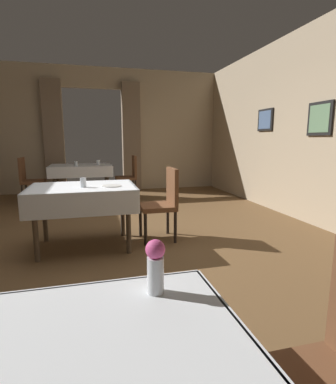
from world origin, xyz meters
TOP-DOWN VIEW (x-y plane):
  - ground at (0.00, 0.00)m, footprint 10.08×10.08m
  - wall_right at (3.20, -0.00)m, footprint 0.16×8.40m
  - wall_back at (0.00, 4.18)m, footprint 6.40×0.27m
  - dining_table_mid at (-0.20, 0.09)m, footprint 1.21×0.89m
  - dining_table_far at (-0.30, 3.13)m, footprint 1.29×0.94m
  - chair_mid_right at (0.79, 0.15)m, footprint 0.44×0.44m
  - chair_far_right at (0.73, 3.13)m, footprint 0.44×0.44m
  - chair_far_left at (-1.33, 3.01)m, footprint 0.44×0.44m
  - flower_vase_near at (0.11, -2.53)m, footprint 0.07×0.07m
  - plate_mid_a at (0.13, -0.02)m, footprint 0.22×0.22m
  - glass_mid_b at (-0.19, -0.02)m, footprint 0.07×0.07m
  - glass_far_a at (0.05, 3.06)m, footprint 0.08×0.08m
  - glass_far_b at (-0.39, 2.81)m, footprint 0.07×0.07m

SIDE VIEW (x-z plane):
  - ground at x=0.00m, z-range 0.00..0.00m
  - chair_mid_right at x=0.79m, z-range 0.05..0.98m
  - chair_far_right at x=0.73m, z-range 0.05..0.98m
  - chair_far_left at x=-1.33m, z-range 0.05..0.98m
  - dining_table_mid at x=-0.20m, z-range 0.27..1.02m
  - dining_table_far at x=-0.30m, z-range 0.28..1.03m
  - plate_mid_a at x=0.13m, z-range 0.75..0.76m
  - glass_far_b at x=-0.39m, z-range 0.75..0.85m
  - glass_far_a at x=0.05m, z-range 0.75..0.86m
  - glass_mid_b at x=-0.19m, z-range 0.75..0.86m
  - flower_vase_near at x=0.11m, z-range 0.76..0.96m
  - wall_right at x=3.20m, z-range 0.00..3.00m
  - wall_back at x=0.00m, z-range 0.02..3.02m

